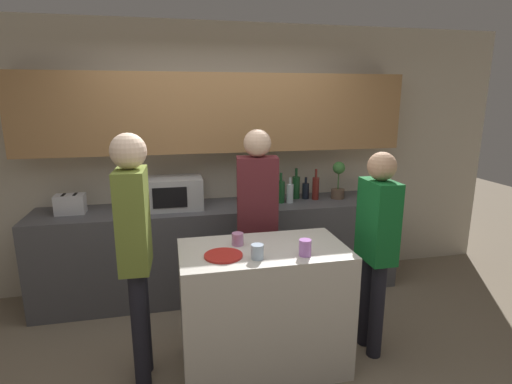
% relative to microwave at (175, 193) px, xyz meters
% --- Properties ---
extents(ground_plane, '(14.00, 14.00, 0.00)m').
position_rel_microwave_xyz_m(ground_plane, '(0.46, -1.41, -1.07)').
color(ground_plane, '#7F705B').
extents(back_wall, '(6.40, 0.40, 2.70)m').
position_rel_microwave_xyz_m(back_wall, '(0.46, 0.25, 0.46)').
color(back_wall, beige).
rests_on(back_wall, ground_plane).
extents(back_counter, '(3.60, 0.62, 0.92)m').
position_rel_microwave_xyz_m(back_counter, '(0.46, -0.02, -0.61)').
color(back_counter, '#4C4C51').
rests_on(back_counter, ground_plane).
extents(kitchen_island, '(1.19, 0.66, 0.94)m').
position_rel_microwave_xyz_m(kitchen_island, '(0.58, -1.25, -0.61)').
color(kitchen_island, beige).
rests_on(kitchen_island, ground_plane).
extents(microwave, '(0.52, 0.39, 0.30)m').
position_rel_microwave_xyz_m(microwave, '(0.00, 0.00, 0.00)').
color(microwave, '#B7BABC').
rests_on(microwave, back_counter).
extents(toaster, '(0.26, 0.16, 0.18)m').
position_rel_microwave_xyz_m(toaster, '(-0.95, 0.00, -0.06)').
color(toaster, silver).
rests_on(toaster, back_counter).
extents(potted_plant, '(0.14, 0.14, 0.39)m').
position_rel_microwave_xyz_m(potted_plant, '(1.70, 0.00, 0.05)').
color(potted_plant, brown).
rests_on(potted_plant, back_counter).
extents(bottle_0, '(0.07, 0.07, 0.26)m').
position_rel_microwave_xyz_m(bottle_0, '(0.74, 0.02, -0.05)').
color(bottle_0, '#472814').
rests_on(bottle_0, back_counter).
extents(bottle_1, '(0.08, 0.08, 0.25)m').
position_rel_microwave_xyz_m(bottle_1, '(0.84, -0.04, -0.06)').
color(bottle_1, '#194723').
rests_on(bottle_1, back_counter).
extents(bottle_2, '(0.07, 0.07, 0.25)m').
position_rel_microwave_xyz_m(bottle_2, '(0.94, 0.00, -0.05)').
color(bottle_2, black).
rests_on(bottle_2, back_counter).
extents(bottle_3, '(0.08, 0.08, 0.31)m').
position_rel_microwave_xyz_m(bottle_3, '(1.05, -0.04, -0.03)').
color(bottle_3, '#194723').
rests_on(bottle_3, back_counter).
extents(bottle_4, '(0.07, 0.07, 0.26)m').
position_rel_microwave_xyz_m(bottle_4, '(1.15, -0.06, -0.05)').
color(bottle_4, silver).
rests_on(bottle_4, back_counter).
extents(bottle_5, '(0.08, 0.08, 0.32)m').
position_rel_microwave_xyz_m(bottle_5, '(1.26, 0.10, -0.03)').
color(bottle_5, '#194723').
rests_on(bottle_5, back_counter).
extents(bottle_6, '(0.07, 0.07, 0.23)m').
position_rel_microwave_xyz_m(bottle_6, '(1.36, 0.06, -0.06)').
color(bottle_6, black).
rests_on(bottle_6, back_counter).
extents(bottle_7, '(0.07, 0.07, 0.33)m').
position_rel_microwave_xyz_m(bottle_7, '(1.45, 0.01, -0.03)').
color(bottle_7, maroon).
rests_on(bottle_7, back_counter).
extents(plate_on_island, '(0.26, 0.26, 0.01)m').
position_rel_microwave_xyz_m(plate_on_island, '(0.28, -1.35, -0.13)').
color(plate_on_island, red).
rests_on(plate_on_island, kitchen_island).
extents(cup_0, '(0.08, 0.08, 0.11)m').
position_rel_microwave_xyz_m(cup_0, '(0.83, -1.45, -0.08)').
color(cup_0, '#BC76D3').
rests_on(cup_0, kitchen_island).
extents(cup_1, '(0.08, 0.08, 0.10)m').
position_rel_microwave_xyz_m(cup_1, '(0.50, -1.43, -0.09)').
color(cup_1, '#ACC3DB').
rests_on(cup_1, kitchen_island).
extents(cup_2, '(0.08, 0.08, 0.09)m').
position_rel_microwave_xyz_m(cup_2, '(0.42, -1.15, -0.09)').
color(cup_2, '#BF7FB2').
rests_on(cup_2, kitchen_island).
extents(person_left, '(0.21, 0.34, 1.60)m').
position_rel_microwave_xyz_m(person_left, '(1.46, -1.26, -0.13)').
color(person_left, black).
rests_on(person_left, ground_plane).
extents(person_center, '(0.36, 0.24, 1.72)m').
position_rel_microwave_xyz_m(person_center, '(0.67, -0.66, -0.04)').
color(person_center, black).
rests_on(person_center, ground_plane).
extents(person_right, '(0.23, 0.35, 1.76)m').
position_rel_microwave_xyz_m(person_right, '(-0.29, -1.21, -0.01)').
color(person_right, black).
rests_on(person_right, ground_plane).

